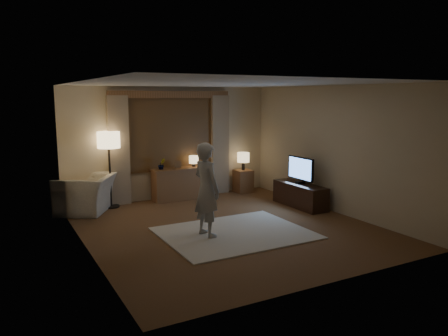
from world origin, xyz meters
TOP-DOWN VIEW (x-y plane):
  - room at (0.00, 0.50)m, footprint 5.04×5.54m
  - rug at (-0.06, -0.38)m, footprint 2.50×2.00m
  - sideboard at (0.07, 2.50)m, footprint 1.20×0.40m
  - picture_frame at (0.07, 2.50)m, footprint 0.16×0.02m
  - plant at (-0.33, 2.50)m, footprint 0.17×0.13m
  - table_lamp_sideboard at (0.47, 2.50)m, footprint 0.22×0.22m
  - floor_lamp at (-1.50, 2.50)m, footprint 0.48×0.48m
  - armchair at (-2.04, 2.37)m, footprint 1.48×1.54m
  - side_table at (1.80, 2.45)m, footprint 0.40×0.40m
  - table_lamp_side at (1.80, 2.45)m, footprint 0.30×0.30m
  - tv_stand at (2.15, 0.62)m, footprint 0.45×1.40m
  - tv at (2.15, 0.62)m, footprint 0.20×0.81m
  - person at (-0.56, -0.28)m, footprint 0.48×0.64m

SIDE VIEW (x-z plane):
  - rug at x=-0.06m, z-range 0.00..0.02m
  - tv_stand at x=2.15m, z-range 0.00..0.50m
  - side_table at x=1.80m, z-range 0.00..0.56m
  - sideboard at x=0.07m, z-range 0.00..0.70m
  - armchair at x=-2.04m, z-range 0.00..0.77m
  - picture_frame at x=0.07m, z-range 0.70..0.90m
  - person at x=-0.56m, z-range 0.02..1.63m
  - tv at x=2.15m, z-range 0.53..1.12m
  - plant at x=-0.33m, z-range 0.70..1.00m
  - table_lamp_side at x=1.80m, z-range 0.65..1.09m
  - table_lamp_sideboard at x=0.47m, z-range 0.75..1.05m
  - room at x=0.00m, z-range 0.01..2.65m
  - floor_lamp at x=-1.50m, z-range 0.56..2.20m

